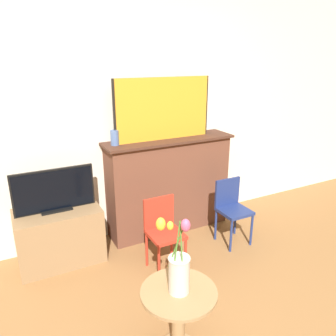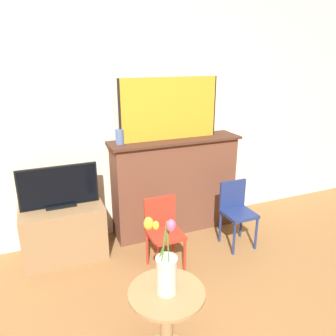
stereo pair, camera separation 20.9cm
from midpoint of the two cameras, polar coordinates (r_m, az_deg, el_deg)
wall_back at (r=3.26m, az=-10.75°, el=10.65°), size 8.00×0.06×2.70m
fireplace_mantel at (r=3.47m, az=-1.57°, el=-2.78°), size 1.36×0.36×1.01m
painting at (r=3.24m, az=-2.67°, el=10.23°), size 1.02×0.03×0.60m
mantel_candle at (r=3.10m, az=-11.20°, el=5.17°), size 0.08×0.08×0.14m
tv_stand at (r=3.23m, az=-20.16°, el=-11.01°), size 0.73×0.44×0.51m
tv_monitor at (r=3.05m, az=-21.10°, el=-3.79°), size 0.69×0.12×0.38m
chair_red at (r=2.89m, az=-2.98°, el=-10.54°), size 0.29×0.29×0.65m
chair_blue at (r=3.33m, az=9.25°, el=-6.62°), size 0.29×0.29×0.65m
side_table at (r=2.20m, az=-1.12°, el=-23.90°), size 0.47×0.47×0.47m
vase_tulips at (r=1.99m, az=-1.35°, el=-17.07°), size 0.17×0.20×0.51m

